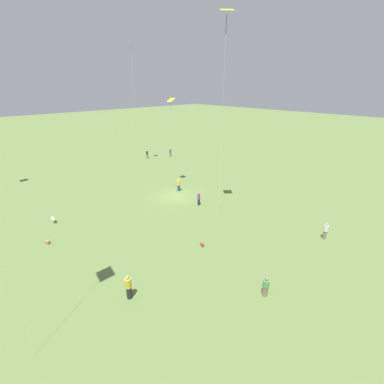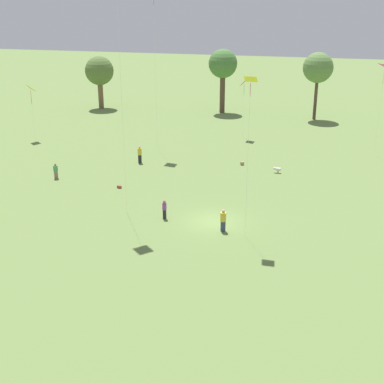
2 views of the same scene
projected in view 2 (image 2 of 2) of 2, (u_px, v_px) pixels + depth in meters
ground_plane at (213, 222)px, 42.46m from camera, size 240.00×240.00×0.00m
tree_0 at (99, 71)px, 82.39m from camera, size 4.41×4.41×8.04m
tree_1 at (223, 65)px, 78.91m from camera, size 4.25×4.25×9.43m
tree_2 at (318, 68)px, 74.39m from camera, size 4.21×4.21×9.43m
person_0 at (223, 221)px, 40.46m from camera, size 0.51×0.51×1.77m
person_2 at (56, 171)px, 52.12m from camera, size 0.54×0.54×1.55m
person_3 at (164, 209)px, 42.74m from camera, size 0.46×0.46×1.61m
person_5 at (140, 155)px, 56.80m from camera, size 0.52×0.52×1.86m
kite_2 at (30, 89)px, 64.55m from camera, size 1.52×1.50×6.71m
kite_4 at (244, 83)px, 65.11m from camera, size 0.91×1.21×7.32m
kite_5 at (250, 87)px, 35.98m from camera, size 0.86×0.75×11.86m
dog_0 at (277, 169)px, 53.86m from camera, size 0.76×0.36×0.60m
picnic_bag_0 at (119, 187)px, 49.71m from camera, size 0.44×0.33×0.25m
picnic_bag_1 at (242, 163)px, 56.38m from camera, size 0.43×0.39×0.36m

